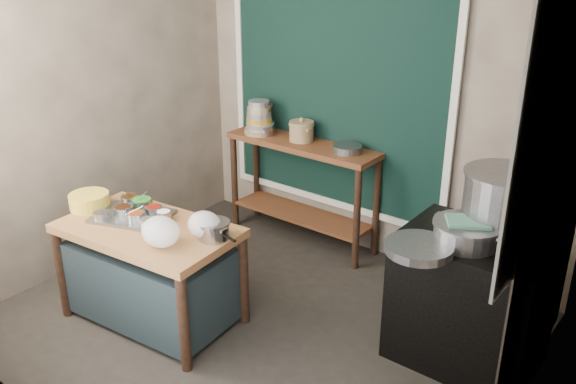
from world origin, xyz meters
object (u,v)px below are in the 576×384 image
Objects in this scene: steamer at (466,233)px; saucepan at (214,230)px; condiment_tray at (132,216)px; back_counter at (302,192)px; stove_block at (470,302)px; utensil_cup at (267,130)px; prep_table at (152,274)px; stock_pot at (504,204)px; yellow_basin at (89,201)px; ceramic_crock at (301,132)px.

saucepan is at bearing -153.54° from steamer.
condiment_tray is at bearing -158.51° from steamer.
steamer is at bearing -23.99° from back_counter.
utensil_cup is at bearing 163.02° from stove_block.
prep_table is 2.37× the size of condiment_tray.
stock_pot is 0.31m from steamer.
prep_table is 0.86× the size of back_counter.
steamer is at bearing 38.59° from saucepan.
yellow_basin is at bearing -159.90° from steamer.
prep_table is 5.56× the size of saucepan.
stove_block is 1.70× the size of condiment_tray.
utensil_cup is (-0.80, 1.51, 0.18)m from saucepan.
stock_pot is at bearing 23.80° from yellow_basin.
utensil_cup is (0.28, 1.72, 0.19)m from yellow_basin.
yellow_basin reaches higher than condiment_tray.
back_counter is 6.45× the size of saucepan.
stove_block is 5.93× the size of utensil_cup.
ceramic_crock reaches higher than utensil_cup.
steamer is at bearing 20.10° from yellow_basin.
stove_block is 2.45m from utensil_cup.
stove_block is 3.09× the size of yellow_basin.
condiment_tray is 1.73m from ceramic_crock.
prep_table is at bearing -155.70° from steamer.
steamer reaches higher than stove_block.
steamer reaches higher than condiment_tray.
stove_block is 4.00× the size of saucepan.
condiment_tray is (-2.18, -0.94, 0.34)m from stove_block.
stove_block is 0.68m from stock_pot.
prep_table is at bearing -151.50° from stock_pot.
prep_table is 0.73m from yellow_basin.
yellow_basin is 1.75m from utensil_cup.
steamer is (-0.04, -0.10, 0.52)m from stove_block.
stock_pot reaches higher than utensil_cup.
ceramic_crock is at bearing 155.74° from steamer.
utensil_cup is 2.38m from steamer.
stock_pot is 1.26× the size of steamer.
stove_block is 0.53m from steamer.
stock_pot reaches higher than stove_block.
prep_table is 1.85m from ceramic_crock.
yellow_basin is at bearing 179.23° from prep_table.
yellow_basin is 0.69× the size of steamer.
saucepan is at bearing -62.12° from utensil_cup.
ceramic_crock reaches higher than steamer.
stock_pot is (1.98, -0.58, 0.61)m from back_counter.
condiment_tray is at bearing -157.75° from saucepan.
ceramic_crock is 0.54× the size of steamer.
saucepan reaches higher than yellow_basin.
ceramic_crock is at bearing 9.24° from utensil_cup.
back_counter reaches higher than yellow_basin.
prep_table is at bearing -153.86° from stove_block.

